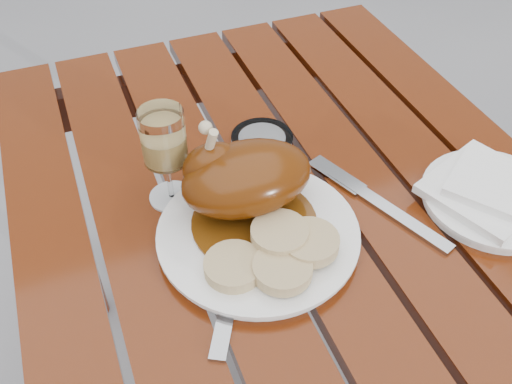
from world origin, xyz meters
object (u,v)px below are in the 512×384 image
at_px(wine_glass, 166,158).
at_px(side_plate, 493,199).
at_px(dinner_plate, 258,235).
at_px(ashtray, 262,142).
at_px(table, 301,370).

xyz_separation_m(wine_glass, side_plate, (0.44, -0.18, -0.07)).
distance_m(dinner_plate, ashtray, 0.20).
height_order(side_plate, ashtray, ashtray).
relative_size(table, dinner_plate, 4.30).
distance_m(table, ashtray, 0.44).
xyz_separation_m(dinner_plate, ashtray, (0.08, 0.18, 0.00)).
bearing_deg(table, dinner_plate, 162.28).
distance_m(dinner_plate, side_plate, 0.35).
relative_size(wine_glass, ashtray, 1.55).
bearing_deg(side_plate, ashtray, 138.37).
distance_m(table, wine_glass, 0.51).
height_order(table, ashtray, ashtray).
bearing_deg(ashtray, table, -90.02).
relative_size(dinner_plate, side_plate, 1.34).
height_order(dinner_plate, wine_glass, wine_glass).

